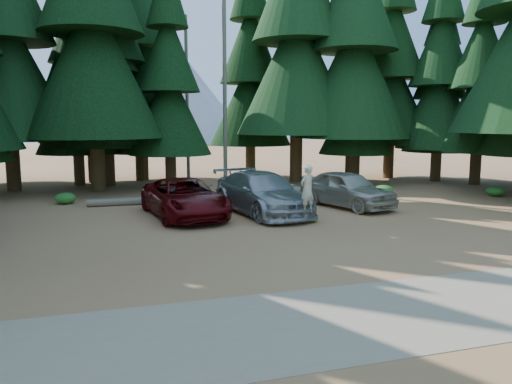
# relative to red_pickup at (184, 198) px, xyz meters

# --- Properties ---
(ground) EXTENTS (160.00, 160.00, 0.00)m
(ground) POSITION_rel_red_pickup_xyz_m (3.21, -4.64, -0.75)
(ground) COLOR #976940
(ground) RESTS_ON ground
(gravel_strip) EXTENTS (26.00, 3.50, 0.01)m
(gravel_strip) POSITION_rel_red_pickup_xyz_m (3.21, -11.14, -0.75)
(gravel_strip) COLOR gray
(gravel_strip) RESTS_ON ground
(forest_belt_north) EXTENTS (36.00, 7.00, 22.00)m
(forest_belt_north) POSITION_rel_red_pickup_xyz_m (3.21, 10.36, -0.75)
(forest_belt_north) COLOR black
(forest_belt_north) RESTS_ON ground
(snag_front) EXTENTS (0.24, 0.24, 12.00)m
(snag_front) POSITION_rel_red_pickup_xyz_m (4.01, 9.86, 5.25)
(snag_front) COLOR #6A6155
(snag_front) RESTS_ON ground
(snag_back) EXTENTS (0.20, 0.20, 10.00)m
(snag_back) POSITION_rel_red_pickup_xyz_m (2.01, 11.36, 4.25)
(snag_back) COLOR #6A6155
(snag_back) RESTS_ON ground
(mountain_peak) EXTENTS (48.00, 50.00, 28.00)m
(mountain_peak) POSITION_rel_red_pickup_xyz_m (0.62, 83.60, 11.95)
(mountain_peak) COLOR gray
(mountain_peak) RESTS_ON ground
(red_pickup) EXTENTS (3.17, 5.68, 1.50)m
(red_pickup) POSITION_rel_red_pickup_xyz_m (0.00, 0.00, 0.00)
(red_pickup) COLOR #56070B
(red_pickup) RESTS_ON ground
(silver_minivan_center) EXTENTS (3.27, 6.09, 1.68)m
(silver_minivan_center) POSITION_rel_red_pickup_xyz_m (3.13, -0.20, 0.09)
(silver_minivan_center) COLOR #A5A8AD
(silver_minivan_center) RESTS_ON ground
(silver_minivan_right) EXTENTS (3.26, 5.06, 1.60)m
(silver_minivan_right) POSITION_rel_red_pickup_xyz_m (7.15, 0.18, 0.05)
(silver_minivan_right) COLOR #B9B3A4
(silver_minivan_right) RESTS_ON ground
(frisbee_player) EXTENTS (0.74, 0.63, 1.73)m
(frisbee_player) POSITION_rel_red_pickup_xyz_m (4.04, -2.76, 0.56)
(frisbee_player) COLOR beige
(frisbee_player) RESTS_ON ground
(log_left) EXTENTS (4.56, 0.39, 0.33)m
(log_left) POSITION_rel_red_pickup_xyz_m (-1.50, 3.44, -0.59)
(log_left) COLOR #6A6155
(log_left) RESTS_ON ground
(log_mid) EXTENTS (2.72, 1.65, 0.24)m
(log_mid) POSITION_rel_red_pickup_xyz_m (5.35, 4.68, -0.63)
(log_mid) COLOR #6A6155
(log_mid) RESTS_ON ground
(log_right) EXTENTS (4.27, 1.09, 0.27)m
(log_right) POSITION_rel_red_pickup_xyz_m (5.35, 5.37, -0.61)
(log_right) COLOR #6A6155
(log_right) RESTS_ON ground
(shrub_far_left) EXTENTS (0.92, 0.92, 0.51)m
(shrub_far_left) POSITION_rel_red_pickup_xyz_m (-4.73, 4.67, -0.50)
(shrub_far_left) COLOR #1D6120
(shrub_far_left) RESTS_ON ground
(shrub_left) EXTENTS (0.68, 0.68, 0.38)m
(shrub_left) POSITION_rel_red_pickup_xyz_m (1.33, 2.56, -0.56)
(shrub_left) COLOR #1D6120
(shrub_left) RESTS_ON ground
(shrub_center_left) EXTENTS (1.01, 1.01, 0.56)m
(shrub_center_left) POSITION_rel_red_pickup_xyz_m (3.49, 2.72, -0.47)
(shrub_center_left) COLOR #1D6120
(shrub_center_left) RESTS_ON ground
(shrub_center_right) EXTENTS (1.25, 1.25, 0.69)m
(shrub_center_right) POSITION_rel_red_pickup_xyz_m (3.49, 2.72, -0.41)
(shrub_center_right) COLOR #1D6120
(shrub_center_right) RESTS_ON ground
(shrub_right) EXTENTS (0.98, 0.98, 0.54)m
(shrub_right) POSITION_rel_red_pickup_xyz_m (4.22, 3.22, -0.48)
(shrub_right) COLOR #1D6120
(shrub_right) RESTS_ON ground
(shrub_far_right) EXTENTS (0.99, 0.99, 0.54)m
(shrub_far_right) POSITION_rel_red_pickup_xyz_m (10.48, 2.64, -0.48)
(shrub_far_right) COLOR #1D6120
(shrub_far_right) RESTS_ON ground
(shrub_edge_east) EXTENTS (0.90, 0.90, 0.50)m
(shrub_edge_east) POSITION_rel_red_pickup_xyz_m (15.78, 0.86, -0.50)
(shrub_edge_east) COLOR #1D6120
(shrub_edge_east) RESTS_ON ground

